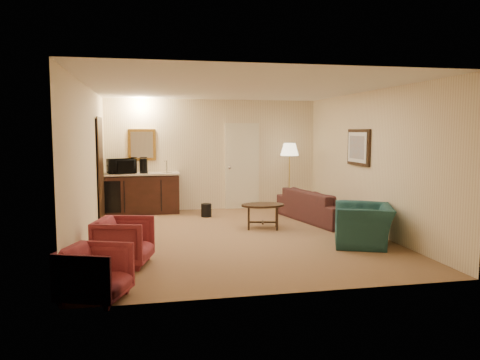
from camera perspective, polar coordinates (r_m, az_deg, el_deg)
The scene contains 12 objects.
ground at distance 8.37m, azimuth -0.29°, elevation -6.87°, with size 6.00×6.00×0.00m, color #8F6749.
room_walls at distance 8.90m, azimuth -1.88°, elevation 5.04°, with size 5.02×6.01×2.61m.
wetbar_cabinet at distance 10.82m, azimuth -11.75°, elevation -1.59°, with size 1.64×0.58×0.92m, color #361711.
sofa at distance 9.86m, azimuth 9.65°, elevation -2.48°, with size 2.18×0.64×0.85m, color black.
teal_armchair at distance 7.93m, azimuth 14.83°, elevation -4.51°, with size 1.02×0.66×0.89m, color #1E4B49.
rose_chair_near at distance 6.74m, azimuth -13.97°, elevation -7.02°, with size 0.71×0.67×0.73m, color #98323A.
rose_chair_far at distance 5.45m, azimuth -17.23°, elevation -10.52°, with size 0.66×0.62×0.68m, color #98323A.
coffee_table at distance 8.98m, azimuth 2.79°, elevation -4.45°, with size 0.83×0.56×0.48m, color black.
floor_lamp at distance 10.97m, azimuth 6.02°, elevation 0.38°, with size 0.42×0.42×1.59m, color gold.
waste_bin at distance 10.24m, azimuth -4.13°, elevation -3.70°, with size 0.23×0.23×0.29m, color black.
microwave at distance 10.73m, azimuth -14.27°, elevation 1.83°, with size 0.59×0.33×0.40m, color black.
coffee_maker at distance 10.69m, azimuth -11.67°, elevation 1.69°, with size 0.18×0.18×0.33m, color black.
Camera 1 is at (-1.59, -8.01, 1.87)m, focal length 35.00 mm.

